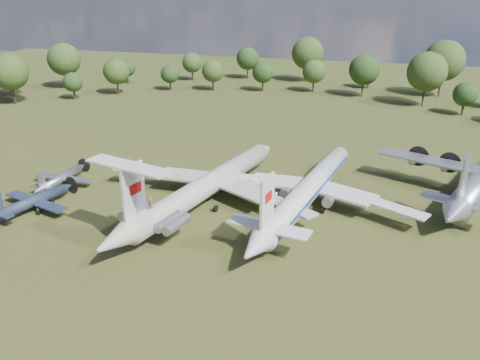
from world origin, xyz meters
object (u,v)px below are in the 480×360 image
(an12_transport, at_px, (477,186))
(small_prop_west, at_px, (33,204))
(person_on_il62, at_px, (150,202))
(il62_airliner, at_px, (207,189))
(tu104_jet, at_px, (308,193))
(small_prop_northwest, at_px, (62,180))

(an12_transport, height_order, small_prop_west, an12_transport)
(person_on_il62, bearing_deg, small_prop_west, 10.87)
(il62_airliner, bearing_deg, person_on_il62, -90.00)
(il62_airliner, relative_size, small_prop_west, 2.86)
(tu104_jet, xyz_separation_m, small_prop_west, (-39.80, -12.80, -1.11))
(small_prop_northwest, distance_m, person_on_il62, 26.44)
(il62_airliner, distance_m, an12_transport, 42.59)
(tu104_jet, height_order, an12_transport, an12_transport)
(person_on_il62, bearing_deg, tu104_jet, -121.45)
(an12_transport, bearing_deg, small_prop_west, -139.34)
(tu104_jet, xyz_separation_m, person_on_il62, (-18.61, -15.64, 3.30))
(tu104_jet, relative_size, small_prop_northwest, 3.22)
(small_prop_northwest, height_order, person_on_il62, person_on_il62)
(il62_airliner, bearing_deg, tu104_jet, 25.15)
(an12_transport, bearing_deg, tu104_jet, -137.31)
(small_prop_west, bearing_deg, an12_transport, 35.06)
(tu104_jet, distance_m, an12_transport, 27.11)
(person_on_il62, bearing_deg, small_prop_northwest, -10.08)
(il62_airliner, distance_m, tu104_jet, 15.64)
(il62_airliner, relative_size, person_on_il62, 25.06)
(il62_airliner, bearing_deg, small_prop_west, -143.69)
(il62_airliner, xyz_separation_m, small_prop_west, (-24.43, -9.86, -1.12))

